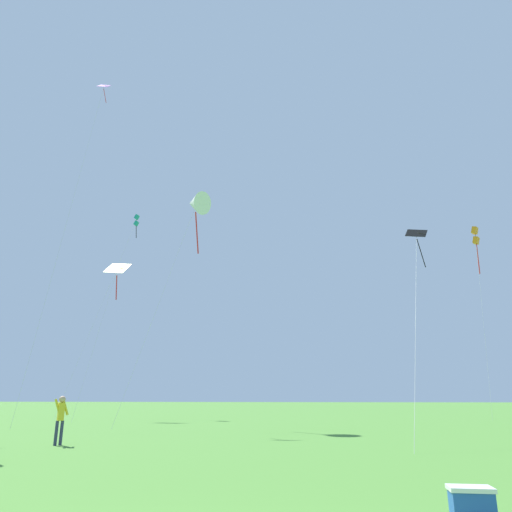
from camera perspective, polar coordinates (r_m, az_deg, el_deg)
name	(u,v)px	position (r m, az deg, el deg)	size (l,w,h in m)	color
kite_black_large	(417,244)	(25.99, 18.65, 1.37)	(2.96, 9.12, 10.38)	black
kite_yellow_diamond	(117,275)	(44.38, -16.26, -2.15)	(2.40, 6.45, 13.49)	yellow
kite_white_distant	(196,204)	(34.78, -7.17, 6.22)	(4.14, 5.64, 16.02)	white
kite_orange_box	(476,237)	(50.50, 24.70, 2.04)	(2.61, 5.63, 17.49)	orange
kite_teal_box	(136,222)	(52.95, -14.13, 3.91)	(1.58, 9.74, 20.62)	teal
kite_purple_streamer	(98,111)	(44.78, -18.36, 16.05)	(2.15, 9.12, 28.77)	purple
person_near_tree	(61,415)	(19.69, -22.25, -17.17)	(0.47, 0.42, 1.71)	#2D3351
picnic_cooler	(472,503)	(8.11, 24.33, -25.25)	(0.60, 0.40, 0.44)	#2351B2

